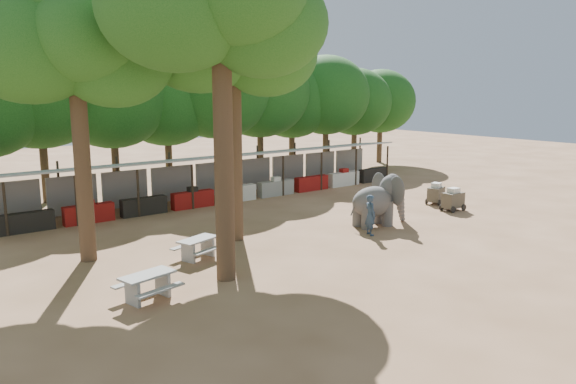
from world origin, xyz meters
TOP-DOWN VIEW (x-y plane):
  - ground at (0.00, 0.00)m, footprint 100.00×100.00m
  - vendor_stalls at (-0.00, 13.84)m, footprint 28.00×2.99m
  - yard_tree_left at (-9.13, 7.19)m, footprint 7.10×6.90m
  - yard_tree_back at (-3.13, 6.19)m, footprint 7.10×6.90m
  - backdrop_trees at (0.00, 19.00)m, footprint 46.46×5.95m
  - elephant at (3.74, 4.08)m, footprint 3.19×2.40m
  - handler at (2.08, 3.05)m, footprint 0.60×0.75m
  - picnic_table_near at (-8.91, 1.82)m, footprint 1.95×1.82m
  - picnic_table_far at (-5.64, 4.61)m, footprint 1.95×1.85m
  - cart_front at (9.14, 3.84)m, footprint 1.26×0.83m
  - cart_back at (9.88, 5.50)m, footprint 1.40×1.13m

SIDE VIEW (x-z plane):
  - ground at x=0.00m, z-range 0.00..0.00m
  - picnic_table_far at x=-5.64m, z-range 0.12..0.92m
  - picnic_table_near at x=-8.91m, z-range 0.13..0.96m
  - cart_back at x=9.88m, z-range -0.01..1.18m
  - cart_front at x=9.14m, z-range -0.01..1.21m
  - handler at x=2.08m, z-range 0.00..1.81m
  - vendor_stalls at x=0.00m, z-range -0.22..2.58m
  - elephant at x=3.74m, z-range 0.00..2.39m
  - backdrop_trees at x=0.00m, z-range 1.35..9.68m
  - yard_tree_left at x=-9.13m, z-range 2.69..13.71m
  - yard_tree_back at x=-3.13m, z-range 2.86..14.22m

